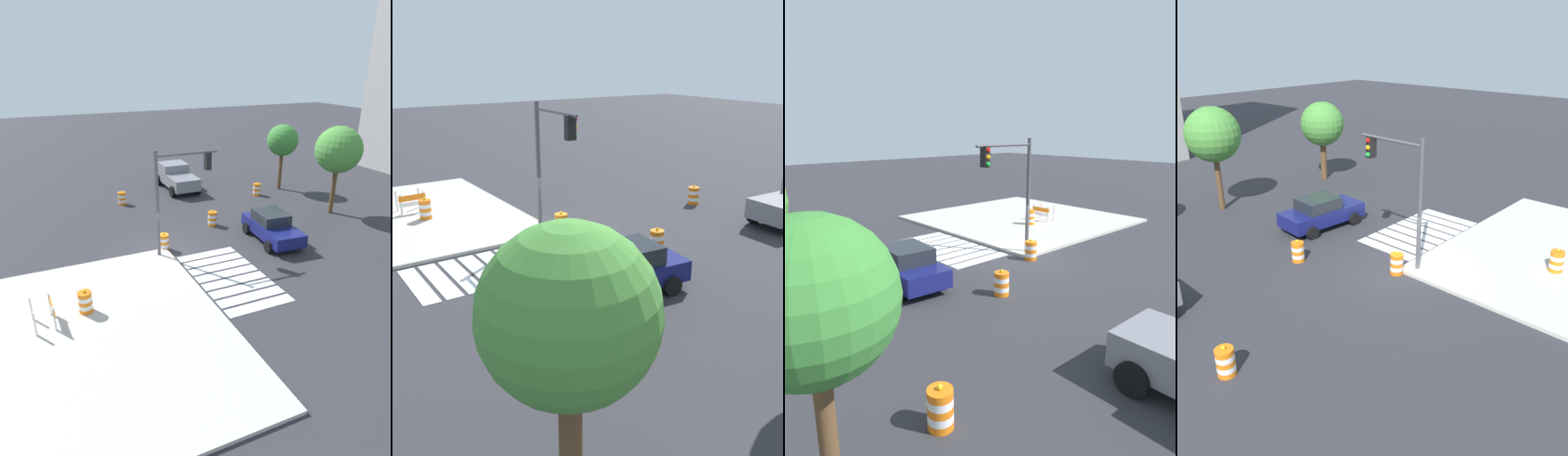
% 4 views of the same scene
% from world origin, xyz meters
% --- Properties ---
extents(ground_plane, '(120.00, 120.00, 0.00)m').
position_xyz_m(ground_plane, '(0.00, 0.00, 0.00)').
color(ground_plane, '#2D2D33').
extents(crosswalk_stripes, '(5.85, 3.20, 0.02)m').
position_xyz_m(crosswalk_stripes, '(4.00, 1.80, 0.01)').
color(crosswalk_stripes, silver).
rests_on(crosswalk_stripes, ground).
extents(sports_car, '(4.44, 2.41, 1.63)m').
position_xyz_m(sports_car, '(1.14, 6.02, 0.81)').
color(sports_car, navy).
rests_on(sports_car, ground).
extents(traffic_barrel_near_corner, '(0.56, 0.56, 1.02)m').
position_xyz_m(traffic_barrel_near_corner, '(-2.18, 3.88, 0.45)').
color(traffic_barrel_near_corner, orange).
rests_on(traffic_barrel_near_corner, ground).
extents(traffic_barrel_crosswalk_end, '(0.56, 0.56, 1.02)m').
position_xyz_m(traffic_barrel_crosswalk_end, '(-8.29, -0.26, 0.45)').
color(traffic_barrel_crosswalk_end, orange).
rests_on(traffic_barrel_crosswalk_end, ground).
extents(traffic_barrel_median_near, '(0.56, 0.56, 1.02)m').
position_xyz_m(traffic_barrel_median_near, '(-0.14, -0.07, 0.45)').
color(traffic_barrel_median_near, orange).
rests_on(traffic_barrel_median_near, ground).
extents(traffic_barrel_on_sidewalk, '(0.56, 0.56, 1.02)m').
position_xyz_m(traffic_barrel_on_sidewalk, '(4.26, -5.03, 0.60)').
color(traffic_barrel_on_sidewalk, orange).
rests_on(traffic_barrel_on_sidewalk, sidewalk_corner).
extents(traffic_light_pole, '(0.47, 3.29, 5.50)m').
position_xyz_m(traffic_light_pole, '(0.62, 0.54, 3.91)').
color(traffic_light_pole, '#4C4C51').
rests_on(traffic_light_pole, sidewalk_corner).
extents(street_tree_streetside_mid, '(2.97, 2.97, 5.77)m').
position_xyz_m(street_tree_streetside_mid, '(-0.94, 12.17, 4.25)').
color(street_tree_streetside_mid, brown).
rests_on(street_tree_streetside_mid, ground).
extents(street_tree_streetside_far, '(2.86, 2.86, 5.19)m').
position_xyz_m(street_tree_streetside_far, '(6.97, 12.22, 3.72)').
color(street_tree_streetside_far, brown).
rests_on(street_tree_streetside_far, ground).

